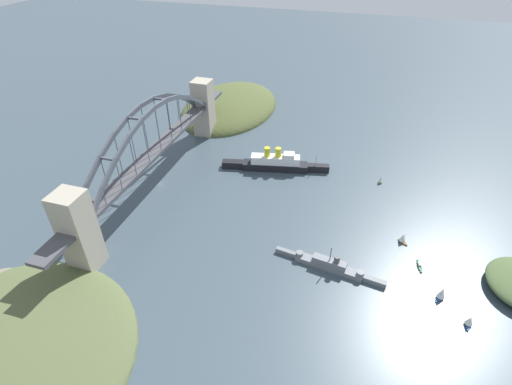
{
  "coord_description": "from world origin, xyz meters",
  "views": [
    {
      "loc": [
        220.95,
        146.53,
        174.58
      ],
      "look_at": [
        0.0,
        79.03,
        8.0
      ],
      "focal_mm": 27.26,
      "sensor_mm": 36.0,
      "label": 1
    }
  ],
  "objects_px": {
    "harbor_arch_bridge": "(155,152)",
    "seaplane_taxiing_near_bridge": "(101,207)",
    "small_boat_4": "(442,293)",
    "naval_cruiser": "(330,265)",
    "ocean_liner": "(275,163)",
    "small_boat_0": "(470,321)",
    "small_boat_3": "(381,180)",
    "small_boat_1": "(420,266)",
    "small_boat_2": "(403,238)"
  },
  "relations": [
    {
      "from": "small_boat_0",
      "to": "small_boat_2",
      "type": "distance_m",
      "value": 64.66
    },
    {
      "from": "small_boat_0",
      "to": "small_boat_4",
      "type": "xyz_separation_m",
      "value": [
        -14.24,
        -12.64,
        0.92
      ]
    },
    {
      "from": "naval_cruiser",
      "to": "small_boat_3",
      "type": "bearing_deg",
      "value": 166.34
    },
    {
      "from": "naval_cruiser",
      "to": "small_boat_3",
      "type": "xyz_separation_m",
      "value": [
        -103.58,
        25.18,
        0.01
      ]
    },
    {
      "from": "seaplane_taxiing_near_bridge",
      "to": "small_boat_4",
      "type": "distance_m",
      "value": 229.4
    },
    {
      "from": "harbor_arch_bridge",
      "to": "seaplane_taxiing_near_bridge",
      "type": "height_order",
      "value": "harbor_arch_bridge"
    },
    {
      "from": "ocean_liner",
      "to": "small_boat_2",
      "type": "relative_size",
      "value": 11.58
    },
    {
      "from": "ocean_liner",
      "to": "small_boat_2",
      "type": "distance_m",
      "value": 119.42
    },
    {
      "from": "small_boat_4",
      "to": "seaplane_taxiing_near_bridge",
      "type": "bearing_deg",
      "value": -93.61
    },
    {
      "from": "ocean_liner",
      "to": "small_boat_3",
      "type": "relative_size",
      "value": 14.11
    },
    {
      "from": "ocean_liner",
      "to": "small_boat_4",
      "type": "xyz_separation_m",
      "value": [
        103.28,
        122.49,
        -1.67
      ]
    },
    {
      "from": "harbor_arch_bridge",
      "to": "small_boat_3",
      "type": "distance_m",
      "value": 176.16
    },
    {
      "from": "small_boat_0",
      "to": "small_boat_2",
      "type": "relative_size",
      "value": 0.95
    },
    {
      "from": "naval_cruiser",
      "to": "small_boat_3",
      "type": "relative_size",
      "value": 10.88
    },
    {
      "from": "naval_cruiser",
      "to": "small_boat_1",
      "type": "distance_m",
      "value": 55.17
    },
    {
      "from": "small_boat_2",
      "to": "small_boat_3",
      "type": "xyz_separation_m",
      "value": [
        -66.46,
        -16.67,
        -0.63
      ]
    },
    {
      "from": "naval_cruiser",
      "to": "small_boat_0",
      "type": "xyz_separation_m",
      "value": [
        18.45,
        74.9,
        0.33
      ]
    },
    {
      "from": "small_boat_2",
      "to": "ocean_liner",
      "type": "bearing_deg",
      "value": -121.26
    },
    {
      "from": "harbor_arch_bridge",
      "to": "small_boat_3",
      "type": "xyz_separation_m",
      "value": [
        -51.94,
        166.36,
        -25.65
      ]
    },
    {
      "from": "small_boat_0",
      "to": "small_boat_3",
      "type": "height_order",
      "value": "small_boat_0"
    },
    {
      "from": "small_boat_4",
      "to": "naval_cruiser",
      "type": "bearing_deg",
      "value": -93.87
    },
    {
      "from": "small_boat_1",
      "to": "small_boat_4",
      "type": "height_order",
      "value": "small_boat_4"
    },
    {
      "from": "seaplane_taxiing_near_bridge",
      "to": "small_boat_0",
      "type": "distance_m",
      "value": 243.28
    },
    {
      "from": "small_boat_0",
      "to": "small_boat_1",
      "type": "height_order",
      "value": "small_boat_0"
    },
    {
      "from": "naval_cruiser",
      "to": "small_boat_1",
      "type": "height_order",
      "value": "naval_cruiser"
    },
    {
      "from": "seaplane_taxiing_near_bridge",
      "to": "small_boat_0",
      "type": "relative_size",
      "value": 1.62
    },
    {
      "from": "small_boat_3",
      "to": "small_boat_4",
      "type": "distance_m",
      "value": 114.0
    },
    {
      "from": "small_boat_0",
      "to": "small_boat_4",
      "type": "bearing_deg",
      "value": -138.4
    },
    {
      "from": "naval_cruiser",
      "to": "small_boat_4",
      "type": "xyz_separation_m",
      "value": [
        4.21,
        62.26,
        1.25
      ]
    },
    {
      "from": "ocean_liner",
      "to": "naval_cruiser",
      "type": "bearing_deg",
      "value": 31.3
    },
    {
      "from": "harbor_arch_bridge",
      "to": "small_boat_3",
      "type": "bearing_deg",
      "value": 107.34
    },
    {
      "from": "ocean_liner",
      "to": "small_boat_1",
      "type": "xyz_separation_m",
      "value": [
        81.26,
        112.4,
        -5.14
      ]
    },
    {
      "from": "harbor_arch_bridge",
      "to": "small_boat_0",
      "type": "relative_size",
      "value": 33.84
    },
    {
      "from": "seaplane_taxiing_near_bridge",
      "to": "small_boat_3",
      "type": "height_order",
      "value": "small_boat_3"
    },
    {
      "from": "small_boat_2",
      "to": "small_boat_3",
      "type": "relative_size",
      "value": 1.22
    },
    {
      "from": "small_boat_0",
      "to": "small_boat_1",
      "type": "relative_size",
      "value": 0.68
    },
    {
      "from": "ocean_liner",
      "to": "small_boat_4",
      "type": "relative_size",
      "value": 9.87
    },
    {
      "from": "harbor_arch_bridge",
      "to": "small_boat_1",
      "type": "height_order",
      "value": "harbor_arch_bridge"
    },
    {
      "from": "small_boat_2",
      "to": "small_boat_4",
      "type": "height_order",
      "value": "small_boat_4"
    },
    {
      "from": "ocean_liner",
      "to": "small_boat_2",
      "type": "height_order",
      "value": "ocean_liner"
    },
    {
      "from": "small_boat_0",
      "to": "small_boat_3",
      "type": "xyz_separation_m",
      "value": [
        -122.03,
        -49.73,
        -0.32
      ]
    },
    {
      "from": "small_boat_0",
      "to": "ocean_liner",
      "type": "bearing_deg",
      "value": -131.01
    },
    {
      "from": "naval_cruiser",
      "to": "seaplane_taxiing_near_bridge",
      "type": "relative_size",
      "value": 5.78
    },
    {
      "from": "ocean_liner",
      "to": "small_boat_0",
      "type": "height_order",
      "value": "ocean_liner"
    },
    {
      "from": "naval_cruiser",
      "to": "small_boat_3",
      "type": "distance_m",
      "value": 106.59
    },
    {
      "from": "ocean_liner",
      "to": "naval_cruiser",
      "type": "distance_m",
      "value": 115.98
    },
    {
      "from": "harbor_arch_bridge",
      "to": "seaplane_taxiing_near_bridge",
      "type": "distance_m",
      "value": 55.4
    },
    {
      "from": "small_boat_4",
      "to": "small_boat_3",
      "type": "bearing_deg",
      "value": -161.01
    },
    {
      "from": "harbor_arch_bridge",
      "to": "small_boat_3",
      "type": "height_order",
      "value": "harbor_arch_bridge"
    },
    {
      "from": "small_boat_0",
      "to": "small_boat_4",
      "type": "height_order",
      "value": "small_boat_4"
    }
  ]
}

